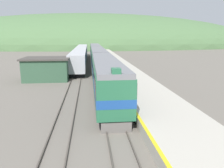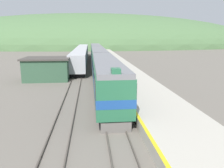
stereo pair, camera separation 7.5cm
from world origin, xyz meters
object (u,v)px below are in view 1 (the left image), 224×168
(express_train_lead_car, at_px, (106,76))
(carriage_third, at_px, (95,51))
(siding_train, at_px, (81,55))
(carriage_second, at_px, (98,58))

(express_train_lead_car, height_order, carriage_third, express_train_lead_car)
(carriage_third, xyz_separation_m, siding_train, (-3.96, -8.39, -0.37))
(carriage_third, relative_size, siding_train, 0.43)
(express_train_lead_car, relative_size, carriage_second, 1.00)
(carriage_second, distance_m, carriage_third, 20.90)
(express_train_lead_car, bearing_deg, siding_train, 96.72)
(express_train_lead_car, bearing_deg, carriage_third, 90.00)
(carriage_second, xyz_separation_m, carriage_third, (0.00, 20.90, 0.00))
(carriage_third, bearing_deg, siding_train, -115.30)
(express_train_lead_car, bearing_deg, carriage_second, 90.00)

